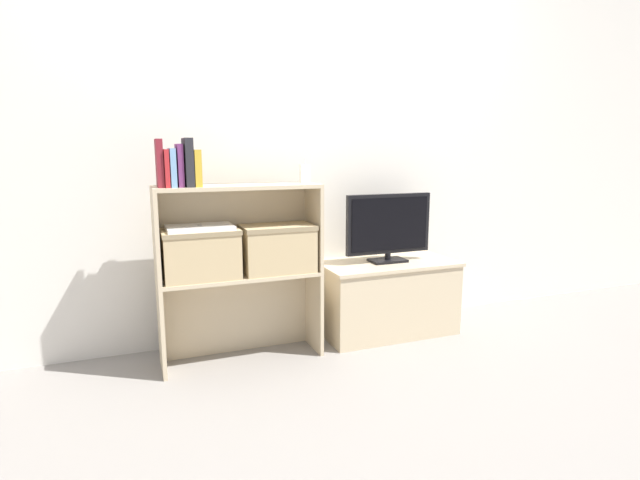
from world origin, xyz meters
The scene contains 16 objects.
ground_plane centered at (0.00, 0.00, 0.00)m, with size 16.00×16.00×0.00m, color gray.
wall_back centered at (0.00, 0.45, 1.20)m, with size 10.00×0.05×2.40m.
tv_stand centered at (0.48, 0.21, 0.23)m, with size 0.84×0.44×0.45m.
tv centered at (0.48, 0.21, 0.68)m, with size 0.56×0.14×0.42m.
bookshelf_lower_tier centered at (-0.46, 0.19, 0.30)m, with size 0.86×0.27×0.48m.
bookshelf_upper_tier centered at (-0.46, 0.19, 0.78)m, with size 0.86×0.27×0.48m.
book_maroon centered at (-0.84, 0.10, 1.07)m, with size 0.03×0.13×0.23m.
book_crimson centered at (-0.81, 0.10, 1.05)m, with size 0.02×0.15×0.18m.
book_skyblue centered at (-0.78, 0.10, 1.05)m, with size 0.03×0.14×0.19m.
book_plum centered at (-0.75, 0.10, 1.06)m, with size 0.03×0.14×0.21m.
book_charcoal centered at (-0.71, 0.10, 1.07)m, with size 0.04×0.16×0.24m.
book_mustard centered at (-0.67, 0.10, 1.04)m, with size 0.03×0.16×0.18m.
baby_monitor centered at (-0.09, 0.13, 1.01)m, with size 0.05×0.04×0.13m.
storage_basket_left centered at (-0.66, 0.12, 0.62)m, with size 0.39×0.24×0.26m.
storage_basket_right centered at (-0.25, 0.12, 0.62)m, with size 0.39×0.24×0.26m.
laptop centered at (-0.66, 0.12, 0.75)m, with size 0.33×0.22×0.02m.
Camera 1 is at (-1.01, -2.43, 1.13)m, focal length 28.00 mm.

